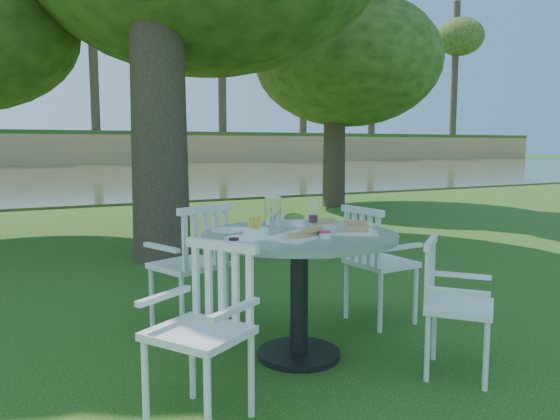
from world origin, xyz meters
The scene contains 9 objects.
ground centered at (0.00, 0.00, 0.00)m, with size 140.00×140.00×0.00m, color #193C0C.
table centered at (-0.48, -1.00, 0.67)m, with size 1.29×1.29×0.85m.
chair_ne centered at (0.38, -0.66, 0.55)m, with size 0.48×0.51×0.94m.
chair_nw centered at (-0.92, -0.19, 0.57)m, with size 0.62×0.60×0.98m.
chair_sw centered at (-1.29, -1.47, 0.54)m, with size 0.61×0.62×0.92m.
chair_se centered at (0.20, -1.64, 0.49)m, with size 0.58×0.58×0.84m.
tableware centered at (-0.52, -0.94, 0.90)m, with size 1.12×0.78×0.22m.
river centered at (0.00, 23.00, 0.00)m, with size 100.00×28.00×0.12m, color #393D24.
far_bank centered at (0.28, 41.12, 7.25)m, with size 100.00×18.00×15.20m.
Camera 1 is at (-2.25, -4.09, 1.43)m, focal length 35.00 mm.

